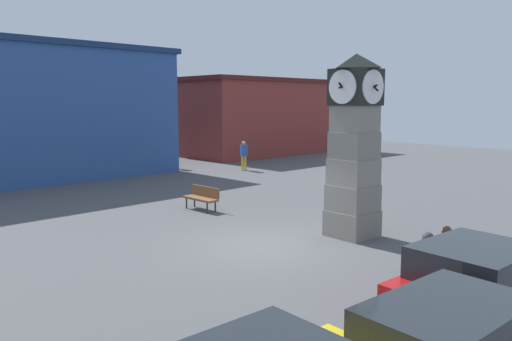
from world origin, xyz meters
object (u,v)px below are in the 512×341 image
bollard_near_tower (427,253)px  car_by_building (479,281)px  clock_tower (354,148)px  pedestrian_crossing_lot (244,154)px  bench (202,196)px  pedestrian_near_bench (176,154)px  bollard_mid_row (446,244)px

bollard_near_tower → car_by_building: bearing=-129.1°
bollard_near_tower → car_by_building: size_ratio=0.26×
clock_tower → pedestrian_crossing_lot: 15.74m
bench → pedestrian_near_bench: (5.77, 11.05, 0.43)m
bench → pedestrian_crossing_lot: size_ratio=0.91×
clock_tower → bollard_mid_row: (-0.19, -3.21, -2.28)m
pedestrian_crossing_lot → pedestrian_near_bench: bearing=128.8°
pedestrian_crossing_lot → car_by_building: bearing=-118.0°
pedestrian_near_bench → pedestrian_crossing_lot: size_ratio=0.93×
bench → pedestrian_near_bench: bearing=62.5°
bench → pedestrian_near_bench: pedestrian_near_bench is taller
bollard_mid_row → pedestrian_crossing_lot: pedestrian_crossing_lot is taller
clock_tower → bollard_mid_row: clock_tower is taller
pedestrian_near_bench → pedestrian_crossing_lot: (2.73, -3.39, 0.08)m
bollard_near_tower → bollard_mid_row: (1.19, 0.14, -0.04)m
bollard_near_tower → car_by_building: (-1.64, -2.01, 0.24)m
bench → pedestrian_crossing_lot: 11.45m
car_by_building → clock_tower: bearing=60.6°
car_by_building → bollard_mid_row: bearing=37.3°
car_by_building → pedestrian_crossing_lot: pedestrian_crossing_lot is taller
bollard_near_tower → bollard_mid_row: 1.20m
pedestrian_near_bench → clock_tower: bearing=-104.5°
pedestrian_crossing_lot → bollard_near_tower: bearing=-116.5°
pedestrian_near_bench → bollard_mid_row: bearing=-102.8°
bollard_mid_row → pedestrian_crossing_lot: 18.64m
bollard_mid_row → car_by_building: (-2.83, -2.15, 0.28)m
bollard_mid_row → bollard_near_tower: bearing=-173.3°
pedestrian_near_bench → bench: bearing=-117.5°
clock_tower → bollard_near_tower: clock_tower is taller
bollard_near_tower → bench: bearing=89.4°
bollard_mid_row → car_by_building: bearing=-142.7°
pedestrian_crossing_lot → bollard_mid_row: bearing=-113.4°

